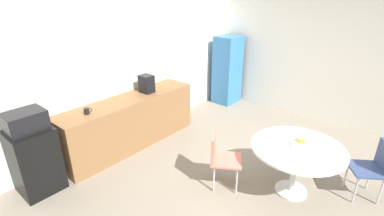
% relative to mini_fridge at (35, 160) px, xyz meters
% --- Properties ---
extents(ground_plane, '(6.00, 6.00, 0.00)m').
position_rel_mini_fridge_xyz_m(ground_plane, '(1.98, -2.65, -0.47)').
color(ground_plane, gray).
extents(wall_back, '(6.00, 0.10, 2.60)m').
position_rel_mini_fridge_xyz_m(wall_back, '(1.98, 0.35, 0.83)').
color(wall_back, white).
rests_on(wall_back, ground_plane).
extents(wall_side_right, '(0.10, 6.00, 2.60)m').
position_rel_mini_fridge_xyz_m(wall_side_right, '(4.98, -2.65, 0.83)').
color(wall_side_right, white).
rests_on(wall_side_right, ground_plane).
extents(counter_block, '(2.57, 0.60, 0.90)m').
position_rel_mini_fridge_xyz_m(counter_block, '(1.64, 0.00, -0.02)').
color(counter_block, brown).
rests_on(counter_block, ground_plane).
extents(mini_fridge, '(0.54, 0.54, 0.94)m').
position_rel_mini_fridge_xyz_m(mini_fridge, '(0.00, 0.00, 0.00)').
color(mini_fridge, black).
rests_on(mini_fridge, ground_plane).
extents(microwave, '(0.48, 0.38, 0.26)m').
position_rel_mini_fridge_xyz_m(microwave, '(0.00, 0.00, 0.60)').
color(microwave, black).
rests_on(microwave, mini_fridge).
extents(locker_cabinet, '(0.60, 0.50, 1.63)m').
position_rel_mini_fridge_xyz_m(locker_cabinet, '(4.53, -0.10, 0.34)').
color(locker_cabinet, '#3372B2').
rests_on(locker_cabinet, ground_plane).
extents(round_table, '(1.22, 1.22, 0.73)m').
position_rel_mini_fridge_xyz_m(round_table, '(2.27, -2.75, 0.14)').
color(round_table, silver).
rests_on(round_table, ground_plane).
extents(chair_coral, '(0.58, 0.58, 0.83)m').
position_rel_mini_fridge_xyz_m(chair_coral, '(1.72, -1.89, 0.05)').
color(chair_coral, silver).
rests_on(chair_coral, ground_plane).
extents(chair_navy, '(0.59, 0.59, 0.83)m').
position_rel_mini_fridge_xyz_m(chair_navy, '(2.87, -3.59, 0.05)').
color(chair_navy, silver).
rests_on(chair_navy, ground_plane).
extents(fruit_bowl, '(0.22, 0.22, 0.11)m').
position_rel_mini_fridge_xyz_m(fruit_bowl, '(2.29, -2.76, 0.30)').
color(fruit_bowl, silver).
rests_on(fruit_bowl, round_table).
extents(mug_white, '(0.13, 0.08, 0.09)m').
position_rel_mini_fridge_xyz_m(mug_white, '(0.83, -0.04, 0.48)').
color(mug_white, black).
rests_on(mug_white, counter_block).
extents(coffee_maker, '(0.20, 0.24, 0.32)m').
position_rel_mini_fridge_xyz_m(coffee_maker, '(2.06, 0.00, 0.59)').
color(coffee_maker, black).
rests_on(coffee_maker, counter_block).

